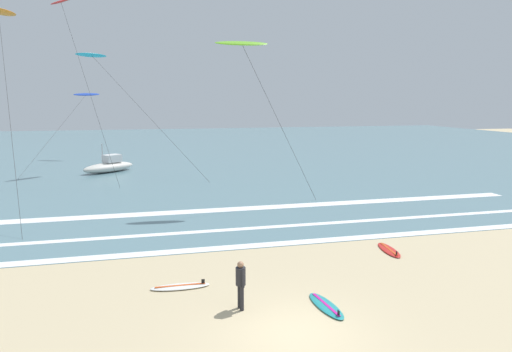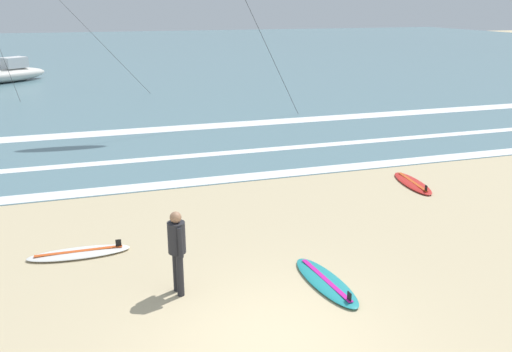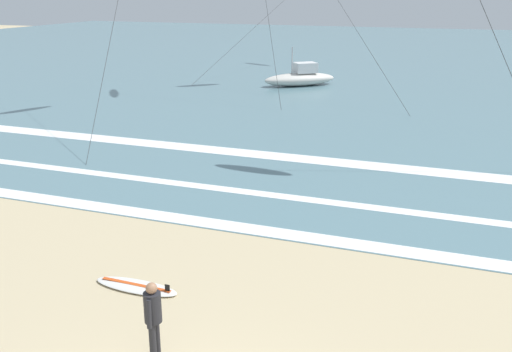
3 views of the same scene
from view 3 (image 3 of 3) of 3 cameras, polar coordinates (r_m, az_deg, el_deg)
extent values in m
cube|color=slate|center=(59.15, 16.59, 11.18)|extent=(140.00, 90.00, 0.01)
cube|color=white|center=(15.63, 11.36, -6.91)|extent=(45.00, 0.69, 0.01)
cube|color=white|center=(18.54, 7.12, -2.59)|extent=(58.67, 0.52, 0.01)
cube|color=white|center=(22.75, 8.41, 1.33)|extent=(41.74, 1.07, 0.01)
cylinder|color=#232328|center=(11.15, -9.89, -15.59)|extent=(0.13, 0.13, 0.82)
cylinder|color=#232328|center=(10.99, -10.25, -16.15)|extent=(0.13, 0.13, 0.82)
cylinder|color=#232328|center=(10.70, -10.28, -12.76)|extent=(0.32, 0.32, 0.58)
cylinder|color=#232328|center=(10.86, -9.93, -12.38)|extent=(0.11, 0.15, 0.56)
cylinder|color=#232328|center=(10.56, -10.62, -13.38)|extent=(0.11, 0.15, 0.56)
sphere|color=#9E7051|center=(10.51, -10.40, -10.96)|extent=(0.21, 0.21, 0.21)
ellipsoid|color=silver|center=(13.65, -11.87, -10.72)|extent=(2.11, 0.63, 0.09)
cube|color=#D84C19|center=(13.63, -11.88, -10.54)|extent=(1.79, 0.13, 0.01)
cube|color=black|center=(13.20, -8.84, -10.97)|extent=(0.12, 0.02, 0.16)
cylinder|color=#333333|center=(22.36, 22.72, 12.82)|extent=(5.27, 0.87, 9.95)
cylinder|color=#333333|center=(35.87, 8.78, 16.05)|extent=(9.38, 8.03, 10.62)
cylinder|color=#333333|center=(46.38, -0.08, 14.65)|extent=(4.43, 14.24, 7.28)
ellipsoid|color=beige|center=(40.73, 4.38, 9.59)|extent=(5.12, 4.57, 0.90)
cube|color=silver|center=(40.77, 4.94, 10.72)|extent=(1.86, 1.80, 0.70)
cylinder|color=#B2B2B2|center=(40.32, 3.63, 11.46)|extent=(0.08, 0.08, 1.80)
camera|label=1|loc=(9.67, -106.65, -5.09)|focal=32.53mm
camera|label=2|loc=(6.40, -76.08, -9.40)|focal=38.07mm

